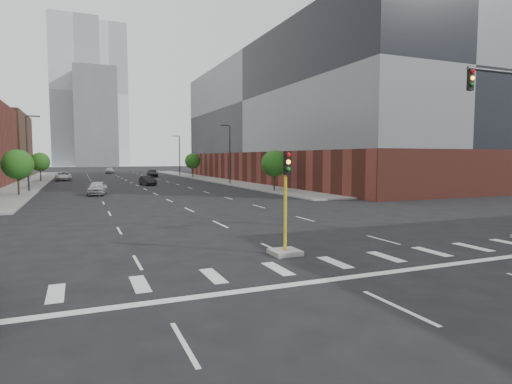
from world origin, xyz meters
TOP-DOWN VIEW (x-y plane):
  - ground at (0.00, 0.00)m, footprint 400.00×400.00m
  - sidewalk_left_far at (-15.00, 74.00)m, footprint 5.00×92.00m
  - sidewalk_right_far at (15.00, 74.00)m, footprint 5.00×92.00m
  - building_right_main at (29.50, 60.00)m, footprint 24.00×70.00m
  - tower_left at (-8.00, 220.00)m, footprint 22.00×22.00m
  - tower_right at (10.00, 260.00)m, footprint 20.00×20.00m
  - tower_mid at (0.00, 200.00)m, footprint 18.00×18.00m
  - median_traffic_signal at (0.00, 8.97)m, footprint 1.20×1.20m
  - streetlight_right_a at (13.41, 55.00)m, footprint 1.60×0.22m
  - streetlight_right_b at (13.41, 90.00)m, footprint 1.60×0.22m
  - streetlight_left at (-13.41, 50.00)m, footprint 1.60×0.22m
  - tree_left_near at (-14.00, 45.00)m, footprint 3.20×3.20m
  - tree_left_far at (-14.00, 75.00)m, footprint 3.20×3.20m
  - tree_right_near at (14.00, 40.00)m, footprint 3.20×3.20m
  - tree_right_far at (14.00, 80.00)m, footprint 3.20×3.20m
  - car_near_left at (-6.13, 43.18)m, footprint 2.55×4.81m
  - car_mid_right at (1.50, 57.95)m, footprint 2.13×4.44m
  - car_far_left at (-10.50, 76.98)m, footprint 2.92×5.80m
  - car_deep_right at (6.61, 85.59)m, footprint 2.96×5.77m
  - car_distant at (-0.50, 108.49)m, footprint 2.38×5.05m

SIDE VIEW (x-z plane):
  - ground at x=0.00m, z-range 0.00..0.00m
  - sidewalk_left_far at x=-15.00m, z-range 0.00..0.15m
  - sidewalk_right_far at x=15.00m, z-range 0.00..0.15m
  - car_mid_right at x=1.50m, z-range 0.00..1.40m
  - car_near_left at x=-6.13m, z-range 0.00..1.56m
  - car_far_left at x=-10.50m, z-range 0.00..1.57m
  - car_deep_right at x=6.61m, z-range 0.00..1.60m
  - car_distant at x=-0.50m, z-range 0.00..1.67m
  - median_traffic_signal at x=0.00m, z-range -1.23..3.17m
  - tree_left_near at x=-14.00m, z-range 0.97..5.82m
  - tree_left_far at x=-14.00m, z-range 0.97..5.82m
  - tree_right_near at x=14.00m, z-range 0.97..5.82m
  - tree_right_far at x=14.00m, z-range 0.97..5.82m
  - streetlight_right_a at x=13.41m, z-range 0.47..9.55m
  - streetlight_right_b at x=13.41m, z-range 0.47..9.55m
  - streetlight_left at x=-13.41m, z-range 0.47..9.55m
  - building_right_main at x=29.50m, z-range 0.00..22.00m
  - tower_mid at x=0.00m, z-range 0.00..44.00m
  - tower_left at x=-8.00m, z-range 0.00..70.00m
  - tower_right at x=10.00m, z-range 0.00..80.00m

